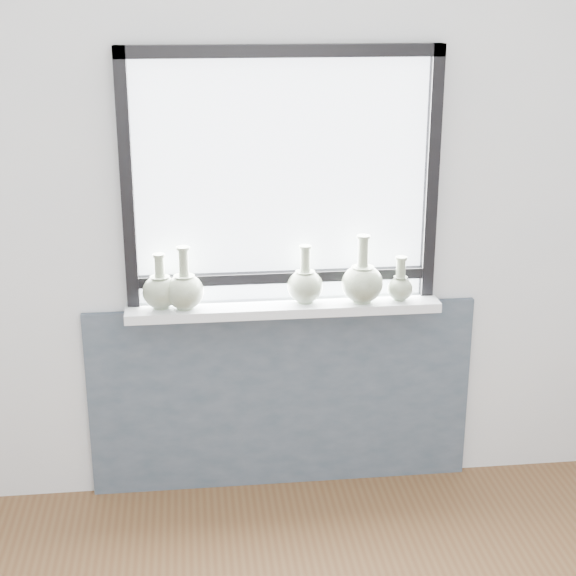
{
  "coord_description": "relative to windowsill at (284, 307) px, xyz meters",
  "views": [
    {
      "loc": [
        -0.39,
        -1.76,
        2.15
      ],
      "look_at": [
        0.0,
        1.55,
        1.02
      ],
      "focal_mm": 55.0,
      "sensor_mm": 36.0,
      "label": 1
    }
  ],
  "objects": [
    {
      "name": "vase_c",
      "position": [
        0.09,
        0.0,
        0.1
      ],
      "size": [
        0.15,
        0.15,
        0.25
      ],
      "rotation": [
        0.0,
        0.0,
        0.27
      ],
      "color": "gray",
      "rests_on": "windowsill"
    },
    {
      "name": "back_wall",
      "position": [
        0.0,
        0.1,
        0.42
      ],
      "size": [
        3.6,
        0.02,
        2.6
      ],
      "primitive_type": "cube",
      "color": "silver",
      "rests_on": "ground"
    },
    {
      "name": "vase_b",
      "position": [
        -0.41,
        -0.02,
        0.1
      ],
      "size": [
        0.16,
        0.16,
        0.27
      ],
      "rotation": [
        0.0,
        0.0,
        -0.13
      ],
      "color": "gray",
      "rests_on": "windowsill"
    },
    {
      "name": "apron_panel",
      "position": [
        0.0,
        0.07,
        -0.45
      ],
      "size": [
        1.7,
        0.03,
        0.86
      ],
      "primitive_type": "cube",
      "color": "#4E5666",
      "rests_on": "ground"
    },
    {
      "name": "vase_a",
      "position": [
        -0.51,
        0.0,
        0.1
      ],
      "size": [
        0.15,
        0.15,
        0.23
      ],
      "rotation": [
        0.0,
        0.0,
        -0.14
      ],
      "color": "gray",
      "rests_on": "windowsill"
    },
    {
      "name": "window",
      "position": [
        0.0,
        0.06,
        0.56
      ],
      "size": [
        1.3,
        0.06,
        1.05
      ],
      "color": "black",
      "rests_on": "windowsill"
    },
    {
      "name": "vase_e",
      "position": [
        0.49,
        -0.02,
        0.08
      ],
      "size": [
        0.11,
        0.11,
        0.19
      ],
      "rotation": [
        0.0,
        0.0,
        0.38
      ],
      "color": "gray",
      "rests_on": "windowsill"
    },
    {
      "name": "windowsill",
      "position": [
        0.0,
        0.0,
        0.0
      ],
      "size": [
        1.32,
        0.18,
        0.04
      ],
      "primitive_type": "cube",
      "color": "white",
      "rests_on": "apron_panel"
    },
    {
      "name": "vase_d",
      "position": [
        0.33,
        -0.02,
        0.11
      ],
      "size": [
        0.18,
        0.18,
        0.29
      ],
      "rotation": [
        0.0,
        0.0,
        0.36
      ],
      "color": "gray",
      "rests_on": "windowsill"
    }
  ]
}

